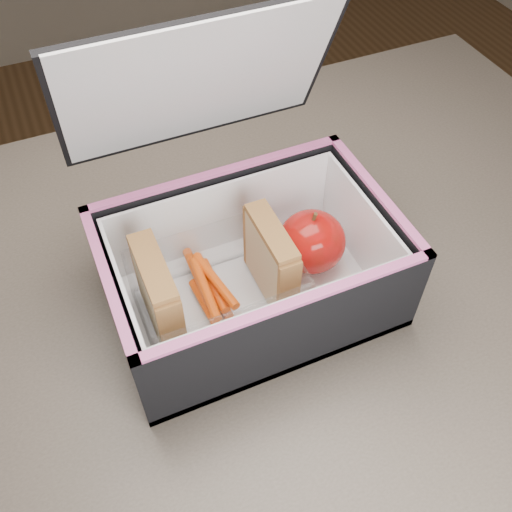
# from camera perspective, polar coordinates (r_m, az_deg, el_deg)

# --- Properties ---
(ground) EXTENTS (4.00, 4.00, 0.00)m
(ground) POSITION_cam_1_polar(r_m,az_deg,el_deg) (1.34, -1.04, -23.55)
(ground) COLOR brown
(ground) RESTS_ON ground
(kitchen_table) EXTENTS (1.20, 0.80, 0.75)m
(kitchen_table) POSITION_cam_1_polar(r_m,az_deg,el_deg) (0.74, -1.76, -8.51)
(kitchen_table) COLOR brown
(kitchen_table) RESTS_ON ground
(lunch_bag) EXTENTS (0.30, 0.28, 0.29)m
(lunch_bag) POSITION_cam_1_polar(r_m,az_deg,el_deg) (0.61, -0.67, -0.54)
(lunch_bag) COLOR black
(lunch_bag) RESTS_ON kitchen_table
(plastic_tub) EXTENTS (0.17, 0.12, 0.07)m
(plastic_tub) POSITION_cam_1_polar(r_m,az_deg,el_deg) (0.61, -3.90, -3.17)
(plastic_tub) COLOR white
(plastic_tub) RESTS_ON lunch_bag
(sandwich_left) EXTENTS (0.03, 0.09, 0.10)m
(sandwich_left) POSITION_cam_1_polar(r_m,az_deg,el_deg) (0.59, -9.71, -3.95)
(sandwich_left) COLOR tan
(sandwich_left) RESTS_ON plastic_tub
(sandwich_right) EXTENTS (0.02, 0.09, 0.10)m
(sandwich_right) POSITION_cam_1_polar(r_m,az_deg,el_deg) (0.61, 1.48, -0.38)
(sandwich_right) COLOR tan
(sandwich_right) RESTS_ON plastic_tub
(carrot_sticks) EXTENTS (0.04, 0.12, 0.03)m
(carrot_sticks) POSITION_cam_1_polar(r_m,az_deg,el_deg) (0.63, -4.72, -3.16)
(carrot_sticks) COLOR #D04217
(carrot_sticks) RESTS_ON plastic_tub
(paper_napkin) EXTENTS (0.09, 0.09, 0.01)m
(paper_napkin) POSITION_cam_1_polar(r_m,az_deg,el_deg) (0.67, 5.59, -0.75)
(paper_napkin) COLOR white
(paper_napkin) RESTS_ON lunch_bag
(red_apple) EXTENTS (0.10, 0.10, 0.08)m
(red_apple) POSITION_cam_1_polar(r_m,az_deg,el_deg) (0.64, 5.60, 1.46)
(red_apple) COLOR maroon
(red_apple) RESTS_ON paper_napkin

